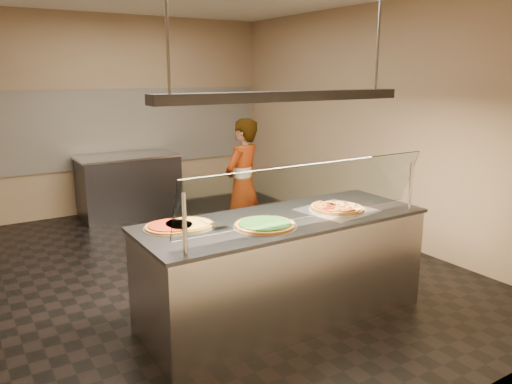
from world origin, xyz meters
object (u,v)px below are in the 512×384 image
prep_table (129,185)px  heat_lamp_housing (286,96)px  half_pizza_pepperoni (327,209)px  pizza_cheese (188,225)px  pizza_spinach (265,225)px  perforated_tray (337,210)px  worker (243,184)px  pizza_tomato (170,227)px  serving_counter (283,268)px  half_pizza_sausage (347,206)px  pizza_spatula (210,222)px  sneeze_guard (310,192)px

prep_table → heat_lamp_housing: size_ratio=0.64×
half_pizza_pepperoni → pizza_cheese: 1.25m
pizza_spinach → pizza_cheese: 0.62m
perforated_tray → pizza_spinach: (-0.82, -0.06, 0.01)m
pizza_spinach → worker: bearing=64.2°
half_pizza_pepperoni → pizza_cheese: (-1.22, 0.27, -0.02)m
pizza_tomato → worker: worker is taller
worker → serving_counter: bearing=44.2°
serving_counter → prep_table: 3.96m
half_pizza_pepperoni → heat_lamp_housing: size_ratio=0.22×
worker → pizza_cheese: bearing=22.1°
half_pizza_sausage → pizza_tomato: 1.62m
pizza_spinach → heat_lamp_housing: heat_lamp_housing is taller
prep_table → half_pizza_pepperoni: bearing=-82.8°
pizza_cheese → prep_table: pizza_cheese is taller
pizza_spatula → half_pizza_pepperoni: bearing=-9.9°
perforated_tray → half_pizza_sausage: (0.12, -0.00, 0.02)m
pizza_cheese → pizza_spatula: size_ratio=1.88×
half_pizza_sausage → heat_lamp_housing: (-0.65, 0.07, 0.99)m
half_pizza_sausage → prep_table: 4.12m
half_pizza_sausage → pizza_cheese: half_pizza_sausage is taller
perforated_tray → pizza_tomato: bearing=168.6°
pizza_cheese → pizza_spatula: 0.18m
half_pizza_pepperoni → pizza_spatula: 1.08m
serving_counter → worker: (0.67, 1.83, 0.34)m
sneeze_guard → pizza_cheese: (-0.80, 0.55, -0.28)m
serving_counter → prep_table: same height
perforated_tray → pizza_tomato: (-1.48, 0.30, 0.01)m
sneeze_guard → pizza_cheese: bearing=145.6°
half_pizza_pepperoni → pizza_spatula: (-1.06, 0.19, -0.00)m
perforated_tray → pizza_cheese: size_ratio=1.48×
pizza_spinach → worker: size_ratio=0.32×
pizza_tomato → half_pizza_pepperoni: bearing=-12.3°
perforated_tray → pizza_spatula: bearing=171.0°
pizza_spatula → pizza_tomato: bearing=159.4°
sneeze_guard → half_pizza_sausage: (0.65, 0.27, -0.27)m
pizza_tomato → pizza_cheese: bearing=-9.3°
half_pizza_pepperoni → heat_lamp_housing: 1.07m
sneeze_guard → perforated_tray: sneeze_guard is taller
half_pizza_pepperoni → half_pizza_sausage: (0.23, -0.00, -0.01)m
pizza_spatula → perforated_tray: bearing=-9.0°
serving_counter → pizza_cheese: (-0.80, 0.21, 0.48)m
half_pizza_pepperoni → sneeze_guard: bearing=-146.7°
half_pizza_pepperoni → heat_lamp_housing: bearing=170.7°
half_pizza_sausage → pizza_spinach: 0.93m
prep_table → pizza_spinach: bearing=-92.7°
pizza_spinach → pizza_tomato: size_ratio=1.21×
serving_counter → half_pizza_pepperoni: size_ratio=5.01×
perforated_tray → prep_table: 4.10m
sneeze_guard → pizza_spatula: (-0.65, 0.46, -0.27)m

